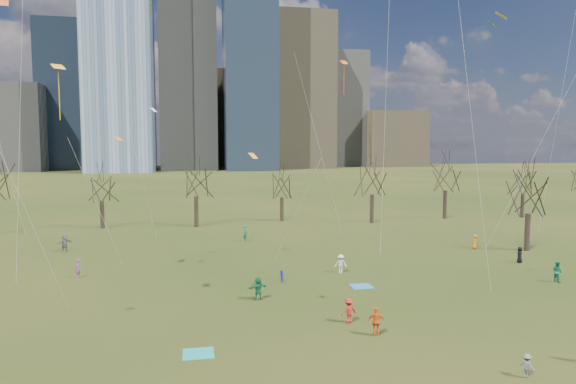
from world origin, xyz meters
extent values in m
plane|color=black|center=(0.00, 0.00, 0.00)|extent=(500.00, 500.00, 0.00)
cube|color=slate|center=(-35.00, 190.00, 59.00)|extent=(26.00, 26.00, 118.00)
cube|color=slate|center=(-8.00, 205.00, 47.50)|extent=(24.00, 24.00, 95.00)
cube|color=#384C66|center=(18.00, 195.00, 52.50)|extent=(22.00, 22.00, 105.00)
cube|color=#726347|center=(45.00, 215.00, 36.00)|extent=(28.00, 28.00, 72.00)
cube|color=#384C66|center=(-60.00, 220.00, 32.50)|extent=(25.00, 25.00, 65.00)
cube|color=slate|center=(70.00, 230.00, 29.00)|extent=(22.00, 22.00, 58.00)
cube|color=#726347|center=(5.00, 240.00, 24.00)|extent=(30.00, 30.00, 48.00)
cube|color=slate|center=(-85.00, 210.00, 18.00)|extent=(35.00, 30.00, 36.00)
cube|color=#726347|center=(95.00, 225.00, 14.00)|extent=(30.00, 28.00, 28.00)
cylinder|color=black|center=(-19.00, 41.00, 1.80)|extent=(0.52, 0.52, 3.60)
cylinder|color=black|center=(-7.00, 40.00, 2.02)|extent=(0.54, 0.54, 4.05)
cylinder|color=black|center=(5.00, 43.00, 1.69)|extent=(0.51, 0.51, 3.38)
cylinder|color=black|center=(17.00, 39.00, 1.98)|extent=(0.54, 0.54, 3.96)
cylinder|color=black|center=(29.00, 41.00, 2.07)|extent=(0.54, 0.54, 4.14)
cylinder|color=black|center=(41.00, 40.00, 1.75)|extent=(0.52, 0.52, 3.51)
cylinder|color=black|center=(26.00, 18.00, 1.91)|extent=(0.53, 0.53, 3.83)
cube|color=teal|center=(-7.41, -2.20, 0.01)|extent=(1.60, 1.50, 0.03)
cube|color=#276FB7|center=(5.02, 8.36, 0.01)|extent=(1.60, 1.50, 0.03)
imported|color=slate|center=(7.50, -7.78, 0.56)|extent=(0.76, 0.84, 1.13)
imported|color=#EC5B1A|center=(2.51, -1.51, 0.83)|extent=(1.04, 0.63, 1.66)
imported|color=#176B3B|center=(-3.17, 6.47, 0.82)|extent=(1.59, 0.96, 1.63)
imported|color=black|center=(21.85, 13.22, 0.75)|extent=(0.76, 0.87, 1.49)
imported|color=#894488|center=(-16.82, 15.14, 0.78)|extent=(0.45, 0.61, 1.55)
imported|color=#2B2AB7|center=(-0.78, 10.61, 0.49)|extent=(0.49, 0.56, 0.97)
imported|color=silver|center=(4.65, 12.67, 0.79)|extent=(1.12, 0.79, 1.58)
imported|color=slate|center=(-20.28, 26.22, 0.89)|extent=(1.68, 1.29, 1.77)
imported|color=orange|center=(21.33, 19.82, 0.74)|extent=(0.74, 0.86, 1.48)
imported|color=#186F55|center=(-1.75, 28.52, 0.91)|extent=(0.60, 0.76, 1.82)
imported|color=#19724C|center=(20.55, 6.69, 0.84)|extent=(0.75, 0.90, 1.67)
imported|color=#B21E19|center=(1.62, 0.82, 0.75)|extent=(1.08, 0.77, 1.50)
plane|color=yellow|center=(-14.83, 2.83, 15.11)|extent=(1.21, 1.18, 0.37)
cylinder|color=silver|center=(-16.39, 0.22, 8.26)|extent=(3.13, 5.23, 13.72)
cylinder|color=yellow|center=(-14.83, 2.83, 13.49)|extent=(0.04, 0.04, 2.70)
plane|color=yellow|center=(11.10, 0.86, 18.61)|extent=(0.97, 1.02, 0.44)
cylinder|color=silver|center=(8.73, -0.83, 10.00)|extent=(4.77, 3.39, 17.21)
cylinder|color=silver|center=(7.51, 10.21, 17.64)|extent=(1.42, 5.25, 32.49)
plane|color=green|center=(17.79, 12.48, 21.03)|extent=(1.25, 1.26, 0.49)
cylinder|color=silver|center=(20.57, 9.16, 11.22)|extent=(5.58, 6.67, 19.64)
plane|color=orange|center=(7.86, 22.82, 19.14)|extent=(1.03, 0.92, 0.47)
cylinder|color=silver|center=(4.76, 20.33, 10.27)|extent=(6.24, 4.99, 17.74)
cylinder|color=orange|center=(7.86, 22.82, 17.36)|extent=(0.04, 0.04, 3.00)
plane|color=gold|center=(-4.13, 0.92, 10.14)|extent=(0.72, 0.70, 0.32)
cylinder|color=silver|center=(-3.07, -2.69, 5.77)|extent=(2.14, 7.24, 8.75)
plane|color=#FB511B|center=(-19.52, 9.06, 20.00)|extent=(1.16, 1.03, 0.56)
cylinder|color=silver|center=(-18.40, 7.37, 10.70)|extent=(2.26, 3.41, 18.61)
cylinder|color=silver|center=(28.50, 16.66, 18.31)|extent=(1.65, 8.10, 33.82)
plane|color=white|center=(-11.11, 24.12, 14.19)|extent=(0.84, 0.86, 0.41)
cylinder|color=silver|center=(-12.16, 20.90, 7.80)|extent=(2.11, 6.45, 12.80)
plane|color=orange|center=(-13.03, 13.17, 11.23)|extent=(0.96, 0.97, 0.31)
cylinder|color=silver|center=(-14.05, 9.35, 6.32)|extent=(2.07, 7.65, 9.84)
camera|label=1|loc=(-7.64, -28.20, 10.72)|focal=32.00mm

